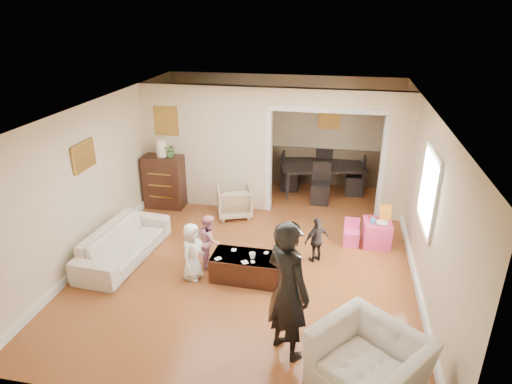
% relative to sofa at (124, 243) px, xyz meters
% --- Properties ---
extents(floor, '(7.00, 7.00, 0.00)m').
position_rel_sofa_xyz_m(floor, '(2.15, 0.70, -0.29)').
color(floor, '#9F5529').
rests_on(floor, ground).
extents(partition_left, '(2.75, 0.18, 2.60)m').
position_rel_sofa_xyz_m(partition_left, '(0.77, 2.50, 1.01)').
color(partition_left, beige).
rests_on(partition_left, ground).
extents(partition_right, '(0.55, 0.18, 2.60)m').
position_rel_sofa_xyz_m(partition_right, '(4.62, 2.50, 1.01)').
color(partition_right, beige).
rests_on(partition_right, ground).
extents(partition_header, '(2.22, 0.18, 0.35)m').
position_rel_sofa_xyz_m(partition_header, '(3.25, 2.50, 2.13)').
color(partition_header, beige).
rests_on(partition_header, partition_right).
extents(window_pane, '(0.03, 0.95, 1.10)m').
position_rel_sofa_xyz_m(window_pane, '(4.88, 0.30, 1.26)').
color(window_pane, white).
rests_on(window_pane, ground).
extents(framed_art_partition, '(0.45, 0.03, 0.55)m').
position_rel_sofa_xyz_m(framed_art_partition, '(-0.05, 2.40, 1.56)').
color(framed_art_partition, brown).
rests_on(framed_art_partition, partition_left).
extents(framed_art_sofa_wall, '(0.03, 0.55, 0.40)m').
position_rel_sofa_xyz_m(framed_art_sofa_wall, '(-0.56, 0.10, 1.51)').
color(framed_art_sofa_wall, brown).
extents(framed_art_alcove, '(0.45, 0.03, 0.55)m').
position_rel_sofa_xyz_m(framed_art_alcove, '(3.25, 4.14, 1.41)').
color(framed_art_alcove, brown).
extents(sofa, '(0.94, 2.07, 0.59)m').
position_rel_sofa_xyz_m(sofa, '(0.00, 0.00, 0.00)').
color(sofa, silver).
rests_on(sofa, ground).
extents(armchair_back, '(0.88, 0.89, 0.64)m').
position_rel_sofa_xyz_m(armchair_back, '(1.47, 2.02, 0.03)').
color(armchair_back, tan).
rests_on(armchair_back, ground).
extents(armchair_front, '(1.52, 1.50, 0.75)m').
position_rel_sofa_xyz_m(armchair_front, '(4.03, -2.12, 0.08)').
color(armchair_front, silver).
rests_on(armchair_front, ground).
extents(dresser, '(0.83, 0.47, 1.14)m').
position_rel_sofa_xyz_m(dresser, '(-0.11, 2.19, 0.28)').
color(dresser, black).
rests_on(dresser, ground).
extents(table_lamp, '(0.22, 0.22, 0.36)m').
position_rel_sofa_xyz_m(table_lamp, '(-0.11, 2.19, 1.03)').
color(table_lamp, '#FFEBCF').
rests_on(table_lamp, dresser).
extents(potted_plant, '(0.26, 0.22, 0.29)m').
position_rel_sofa_xyz_m(potted_plant, '(0.09, 2.19, 0.99)').
color(potted_plant, '#3D7232').
rests_on(potted_plant, dresser).
extents(coffee_table, '(1.12, 0.59, 0.41)m').
position_rel_sofa_xyz_m(coffee_table, '(2.22, -0.20, -0.09)').
color(coffee_table, '#3D1E13').
rests_on(coffee_table, ground).
extents(coffee_cup, '(0.11, 0.11, 0.09)m').
position_rel_sofa_xyz_m(coffee_cup, '(2.32, -0.25, 0.17)').
color(coffee_cup, white).
rests_on(coffee_cup, coffee_table).
extents(play_table, '(0.51, 0.51, 0.47)m').
position_rel_sofa_xyz_m(play_table, '(4.31, 1.32, -0.06)').
color(play_table, '#D73874').
rests_on(play_table, ground).
extents(cereal_box, '(0.20, 0.08, 0.30)m').
position_rel_sofa_xyz_m(cereal_box, '(4.43, 1.42, 0.33)').
color(cereal_box, gold).
rests_on(cereal_box, play_table).
extents(cyan_cup, '(0.08, 0.08, 0.08)m').
position_rel_sofa_xyz_m(cyan_cup, '(4.21, 1.27, 0.22)').
color(cyan_cup, '#2AB5D5').
rests_on(cyan_cup, play_table).
extents(toy_block, '(0.10, 0.09, 0.05)m').
position_rel_sofa_xyz_m(toy_block, '(4.19, 1.44, 0.20)').
color(toy_block, red).
rests_on(toy_block, play_table).
extents(play_bowl, '(0.22, 0.22, 0.05)m').
position_rel_sofa_xyz_m(play_bowl, '(4.36, 1.20, 0.20)').
color(play_bowl, white).
rests_on(play_bowl, play_table).
extents(dining_table, '(2.09, 1.46, 0.67)m').
position_rel_sofa_xyz_m(dining_table, '(3.18, 3.66, 0.04)').
color(dining_table, black).
rests_on(dining_table, ground).
extents(adult_person, '(0.80, 0.77, 1.85)m').
position_rel_sofa_xyz_m(adult_person, '(3.05, -1.68, 0.63)').
color(adult_person, black).
rests_on(adult_person, ground).
extents(child_kneel_a, '(0.40, 0.52, 0.96)m').
position_rel_sofa_xyz_m(child_kneel_a, '(1.37, -0.35, 0.19)').
color(child_kneel_a, white).
rests_on(child_kneel_a, ground).
extents(child_kneel_b, '(0.47, 0.53, 0.91)m').
position_rel_sofa_xyz_m(child_kneel_b, '(1.52, 0.10, 0.16)').
color(child_kneel_b, pink).
rests_on(child_kneel_b, ground).
extents(child_toddler, '(0.50, 0.45, 0.82)m').
position_rel_sofa_xyz_m(child_toddler, '(3.27, 0.55, 0.11)').
color(child_toddler, black).
rests_on(child_toddler, ground).
extents(craft_papers, '(0.81, 0.46, 0.00)m').
position_rel_sofa_xyz_m(craft_papers, '(2.13, -0.27, 0.12)').
color(craft_papers, white).
rests_on(craft_papers, coffee_table).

